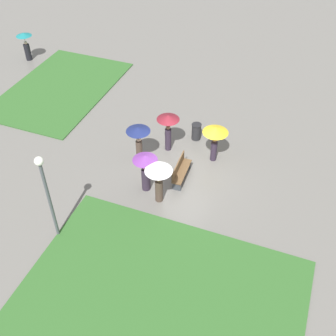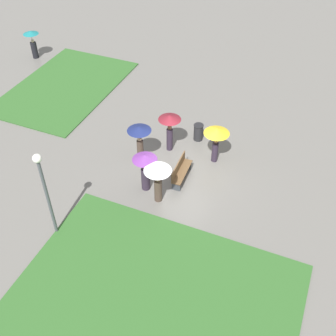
# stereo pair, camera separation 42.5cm
# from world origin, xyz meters

# --- Properties ---
(ground_plane) EXTENTS (90.00, 90.00, 0.00)m
(ground_plane) POSITION_xyz_m (0.00, 0.00, 0.00)
(ground_plane) COLOR #66635E
(lawn_patch_near) EXTENTS (8.01, 9.45, 0.06)m
(lawn_patch_near) POSITION_xyz_m (-6.82, -1.46, 0.03)
(lawn_patch_near) COLOR #2D5B26
(lawn_patch_near) RESTS_ON ground_plane
(lawn_patch_far) EXTENTS (8.26, 5.39, 0.06)m
(lawn_patch_far) POSITION_xyz_m (4.26, 8.92, 0.03)
(lawn_patch_far) COLOR #2D5B26
(lawn_patch_far) RESTS_ON ground_plane
(park_bench) EXTENTS (1.71, 0.50, 0.90)m
(park_bench) POSITION_xyz_m (-0.33, -0.07, 0.47)
(park_bench) COLOR brown
(park_bench) RESTS_ON ground_plane
(lamp_post) EXTENTS (0.32, 0.32, 3.90)m
(lamp_post) POSITION_xyz_m (-5.01, 3.24, 2.55)
(lamp_post) COLOR #474C51
(lamp_post) RESTS_ON ground_plane
(trash_bin) EXTENTS (0.48, 0.48, 0.85)m
(trash_bin) POSITION_xyz_m (2.63, 0.18, 0.43)
(trash_bin) COLOR #232326
(trash_bin) RESTS_ON ground_plane
(crowd_person_maroon) EXTENTS (1.05, 1.05, 1.95)m
(crowd_person_maroon) POSITION_xyz_m (1.38, 1.17, 1.47)
(crowd_person_maroon) COLOR #2D2333
(crowd_person_maroon) RESTS_ON ground_plane
(crowd_person_yellow) EXTENTS (1.15, 1.15, 1.82)m
(crowd_person_yellow) POSITION_xyz_m (1.42, -1.06, 1.45)
(crowd_person_yellow) COLOR #2D2333
(crowd_person_yellow) RESTS_ON ground_plane
(crowd_person_navy) EXTENTS (1.08, 1.08, 1.96)m
(crowd_person_navy) POSITION_xyz_m (0.05, 2.05, 1.48)
(crowd_person_navy) COLOR #47382D
(crowd_person_navy) RESTS_ON ground_plane
(crowd_person_purple) EXTENTS (1.04, 1.04, 1.85)m
(crowd_person_purple) POSITION_xyz_m (-1.47, 1.07, 1.29)
(crowd_person_purple) COLOR #2D2333
(crowd_person_purple) RESTS_ON ground_plane
(crowd_person_white) EXTENTS (1.13, 1.13, 1.86)m
(crowd_person_white) POSITION_xyz_m (-1.90, 0.30, 1.39)
(crowd_person_white) COLOR #47382D
(crowd_person_white) RESTS_ON ground_plane
(lone_walker_far_path) EXTENTS (0.95, 0.95, 1.78)m
(lone_walker_far_path) POSITION_xyz_m (6.63, 12.70, 1.14)
(lone_walker_far_path) COLOR black
(lone_walker_far_path) RESTS_ON ground_plane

